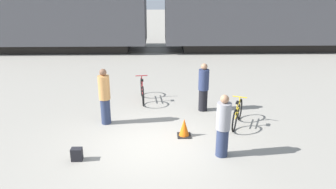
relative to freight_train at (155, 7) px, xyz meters
name	(u,v)px	position (x,y,z in m)	size (l,w,h in m)	color
ground_plane	(151,144)	(0.00, -12.66, -2.72)	(80.00, 80.00, 0.00)	gray
freight_train	(155,7)	(0.00, 0.00, 0.00)	(59.12, 3.14, 5.24)	black
rail_near	(156,52)	(0.00, -0.72, -2.71)	(71.12, 0.07, 0.01)	#4C4238
rail_far	(156,48)	(0.00, 0.72, -2.71)	(71.12, 0.07, 0.01)	#4C4238
bicycle_maroon	(142,91)	(-0.41, -9.16, -2.33)	(0.46, 1.78, 0.92)	black
bicycle_yellow	(237,114)	(2.71, -11.44, -2.34)	(0.69, 1.56, 0.88)	black
person_in_tan	(105,97)	(-1.48, -11.20, -1.81)	(0.36, 0.36, 1.82)	#283351
person_in_grey	(223,126)	(1.88, -13.31, -1.87)	(0.37, 0.37, 1.71)	#283351
person_in_navy	(203,87)	(1.77, -10.18, -1.87)	(0.36, 0.36, 1.71)	black
backpack	(77,154)	(-1.89, -13.46, -2.55)	(0.28, 0.20, 0.34)	black
traffic_cone	(184,128)	(0.97, -12.16, -2.47)	(0.40, 0.40, 0.55)	black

